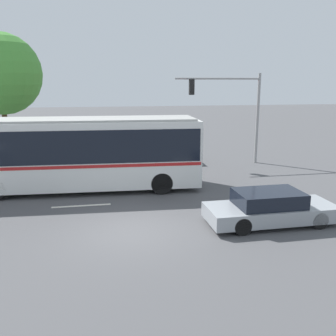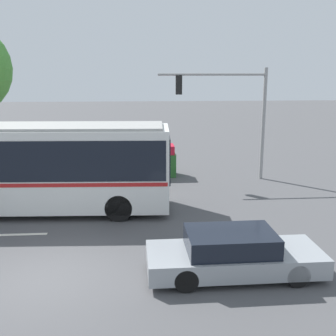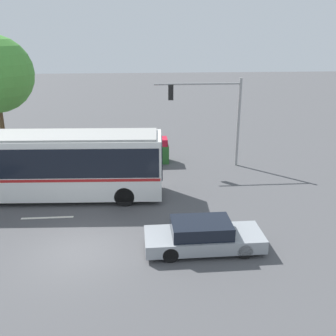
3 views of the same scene
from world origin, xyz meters
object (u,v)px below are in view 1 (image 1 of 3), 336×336
street_tree_left (0,74)px  city_bus (75,150)px  traffic_light_pole (236,104)px  sedan_foreground (270,208)px

street_tree_left → city_bus: bearing=-59.1°
traffic_light_pole → street_tree_left: street_tree_left is taller
sedan_foreground → street_tree_left: (-11.91, 13.76, 4.96)m
street_tree_left → sedan_foreground: bearing=-49.1°
city_bus → sedan_foreground: 9.19m
city_bus → traffic_light_pole: bearing=27.5°
traffic_light_pole → street_tree_left: (-14.29, 3.74, 1.79)m
traffic_light_pole → city_bus: bearing=24.5°
traffic_light_pole → sedan_foreground: bearing=76.6°
city_bus → street_tree_left: street_tree_left is taller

